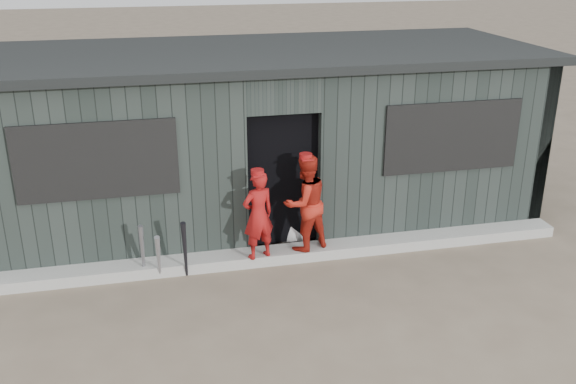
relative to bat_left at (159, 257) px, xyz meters
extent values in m
plane|color=brown|center=(1.74, -1.56, -0.35)|extent=(80.00, 80.00, 0.00)
cube|color=#A7A7A1|center=(1.74, 0.26, -0.27)|extent=(8.00, 0.36, 0.15)
cone|color=#95959D|center=(0.00, 0.00, 0.00)|extent=(0.07, 0.30, 0.70)
cone|color=gray|center=(-0.20, 0.15, 0.03)|extent=(0.08, 0.18, 0.77)
cone|color=black|center=(0.34, 0.01, 0.07)|extent=(0.09, 0.23, 0.83)
imported|color=#A11413|center=(1.32, 0.12, 0.41)|extent=(0.51, 0.42, 1.21)
imported|color=#B42316|center=(1.98, 0.25, 0.47)|extent=(0.79, 0.70, 1.34)
imported|color=silver|center=(1.90, 0.75, 0.28)|extent=(0.67, 0.50, 1.25)
cube|color=black|center=(1.74, 1.94, 0.85)|extent=(7.60, 2.70, 2.20)
cube|color=#2B3330|center=(-0.51, 0.54, 0.90)|extent=(3.50, 0.20, 2.50)
cube|color=#2A322F|center=(3.99, 0.54, 0.90)|extent=(3.50, 0.20, 2.50)
cube|color=#2B3431|center=(1.74, 0.54, 1.90)|extent=(1.00, 0.20, 0.50)
cube|color=#272E2B|center=(5.64, 1.94, 0.90)|extent=(0.20, 3.00, 2.50)
cube|color=#2B332F|center=(1.74, 3.34, 0.90)|extent=(8.00, 0.20, 2.50)
cube|color=black|center=(1.74, 1.94, 2.21)|extent=(8.30, 3.30, 0.12)
cube|color=black|center=(-0.66, 0.42, 1.20)|extent=(2.00, 0.04, 1.00)
cube|color=black|center=(4.14, 0.42, 1.20)|extent=(2.00, 0.04, 1.00)
cube|color=black|center=(1.64, 1.12, 1.00)|extent=(0.23, 0.23, 0.94)
cube|color=black|center=(1.96, 1.10, 0.95)|extent=(0.27, 0.25, 0.94)
camera|label=1|loc=(0.00, -7.47, 3.74)|focal=40.00mm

